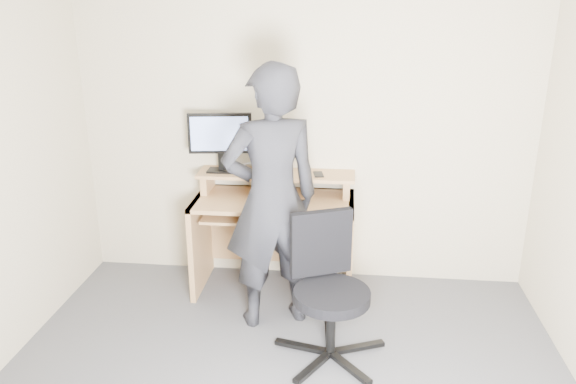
% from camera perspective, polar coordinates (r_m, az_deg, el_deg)
% --- Properties ---
extents(back_wall, '(3.50, 0.02, 2.50)m').
position_cam_1_polar(back_wall, '(4.33, 1.65, 6.77)').
color(back_wall, beige).
rests_on(back_wall, ground).
extents(desk, '(1.20, 0.60, 0.91)m').
position_cam_1_polar(desk, '(4.35, -1.30, -2.87)').
color(desk, tan).
rests_on(desk, ground).
extents(monitor, '(0.48, 0.13, 0.46)m').
position_cam_1_polar(monitor, '(4.28, -6.92, 5.57)').
color(monitor, black).
rests_on(monitor, desk).
extents(external_drive, '(0.07, 0.13, 0.20)m').
position_cam_1_polar(external_drive, '(4.32, -3.08, 3.43)').
color(external_drive, black).
rests_on(external_drive, desk).
extents(travel_mug, '(0.09, 0.09, 0.16)m').
position_cam_1_polar(travel_mug, '(4.29, -0.38, 3.06)').
color(travel_mug, '#BBBBC0').
rests_on(travel_mug, desk).
extents(smartphone, '(0.09, 0.14, 0.01)m').
position_cam_1_polar(smartphone, '(4.25, 3.10, 1.81)').
color(smartphone, black).
rests_on(smartphone, desk).
extents(charger, '(0.05, 0.04, 0.03)m').
position_cam_1_polar(charger, '(4.23, -4.15, 1.91)').
color(charger, black).
rests_on(charger, desk).
extents(headphones, '(0.20, 0.20, 0.06)m').
position_cam_1_polar(headphones, '(4.40, -4.05, 2.46)').
color(headphones, silver).
rests_on(headphones, desk).
extents(keyboard, '(0.49, 0.29, 0.03)m').
position_cam_1_polar(keyboard, '(4.15, -0.81, -2.26)').
color(keyboard, black).
rests_on(keyboard, desk).
extents(mouse, '(0.11, 0.09, 0.04)m').
position_cam_1_polar(mouse, '(4.09, 1.43, -1.05)').
color(mouse, black).
rests_on(mouse, desk).
extents(office_chair, '(0.72, 0.70, 0.90)m').
position_cam_1_polar(office_chair, '(3.55, 4.08, -9.27)').
color(office_chair, black).
rests_on(office_chair, ground).
extents(person, '(0.78, 0.66, 1.82)m').
position_cam_1_polar(person, '(3.73, -1.67, -0.77)').
color(person, black).
rests_on(person, ground).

